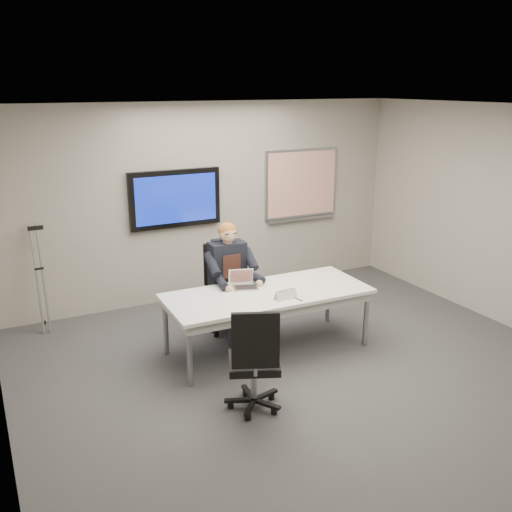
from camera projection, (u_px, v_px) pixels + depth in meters
name	position (u px, v px, depth m)	size (l,w,h in m)	color
floor	(319.00, 383.00, 6.02)	(6.00, 6.00, 0.02)	#3D3D3F
ceiling	(329.00, 110.00, 5.20)	(6.00, 6.00, 0.02)	white
wall_back	(208.00, 202.00, 8.17)	(6.00, 0.02, 2.80)	#A39F93
conference_table	(267.00, 299.00, 6.58)	(2.39, 1.03, 0.73)	white
tv_display	(175.00, 199.00, 7.88)	(1.30, 0.09, 0.80)	black
whiteboard	(301.00, 185.00, 8.77)	(1.25, 0.08, 1.10)	#909398
office_chair_far	(226.00, 303.00, 7.25)	(0.58, 0.58, 1.10)	black
office_chair_near	(254.00, 378.00, 5.42)	(0.68, 0.68, 1.09)	black
seated_person	(234.00, 293.00, 6.96)	(0.45, 0.77, 1.42)	#212737
crutch	(40.00, 276.00, 7.13)	(0.19, 0.40, 1.44)	#97999E
laptop	(244.00, 283.00, 6.70)	(0.34, 0.35, 0.21)	silver
name_tent	(286.00, 294.00, 6.34)	(0.26, 0.07, 0.11)	silver
pen	(298.00, 299.00, 6.32)	(0.01, 0.01, 0.13)	black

